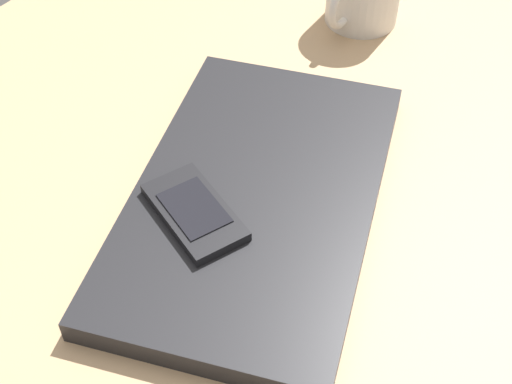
{
  "coord_description": "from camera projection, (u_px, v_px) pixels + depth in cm",
  "views": [
    {
      "loc": [
        27.05,
        31.13,
        52.52
      ],
      "look_at": [
        -9.86,
        5.55,
        5.0
      ],
      "focal_mm": 50.62,
      "sensor_mm": 36.0,
      "label": 1
    }
  ],
  "objects": [
    {
      "name": "cell_phone_on_laptop",
      "position": [
        194.0,
        212.0,
        0.63
      ],
      "size": [
        8.8,
        11.42,
        1.08
      ],
      "color": "black",
      "rests_on": "laptop_closed"
    },
    {
      "name": "laptop_closed",
      "position": [
        256.0,
        198.0,
        0.66
      ],
      "size": [
        40.89,
        31.79,
        2.34
      ],
      "primitive_type": "cube",
      "rotation": [
        0.0,
        0.0,
        0.33
      ],
      "color": "black",
      "rests_on": "desk_surface"
    },
    {
      "name": "desk_surface",
      "position": [
        142.0,
        259.0,
        0.65
      ],
      "size": [
        120.0,
        80.0,
        3.0
      ],
      "primitive_type": "cube",
      "color": "tan",
      "rests_on": "ground"
    }
  ]
}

